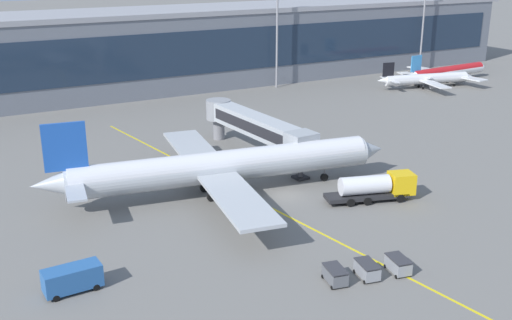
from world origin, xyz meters
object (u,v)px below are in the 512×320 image
object	(u,v)px
main_airliner	(222,166)
crew_van	(73,277)
commuter_jet_far	(426,79)
baggage_cart_0	(335,275)
baggage_cart_2	(398,264)
commuter_jet_near	(448,72)
fuel_tanker	(376,187)
baggage_cart_1	(367,270)

from	to	relation	value
main_airliner	crew_van	distance (m)	25.76
commuter_jet_far	baggage_cart_0	bearing A→B (deg)	-138.59
baggage_cart_2	commuter_jet_near	xyz separation A→B (m)	(69.90, 63.04, 1.52)
main_airliner	fuel_tanker	xyz separation A→B (m)	(15.18, -10.61, -1.92)
baggage_cart_0	baggage_cart_1	distance (m)	3.20
crew_van	baggage_cart_0	world-z (taller)	crew_van
fuel_tanker	baggage_cart_0	bearing A→B (deg)	-139.31
baggage_cart_2	main_airliner	bearing A→B (deg)	102.82
main_airliner	crew_van	bearing A→B (deg)	-146.55
baggage_cart_2	commuter_jet_far	distance (m)	85.10
baggage_cart_0	commuter_jet_near	world-z (taller)	commuter_jet_near
baggage_cart_2	baggage_cart_0	bearing A→B (deg)	168.58
baggage_cart_2	commuter_jet_far	world-z (taller)	commuter_jet_far
crew_van	baggage_cart_2	distance (m)	29.40
baggage_cart_2	commuter_jet_far	xyz separation A→B (m)	(60.33, 60.00, 1.36)
commuter_jet_far	commuter_jet_near	bearing A→B (deg)	17.58
baggage_cart_2	commuter_jet_far	size ratio (longest dim) A/B	0.13
baggage_cart_0	commuter_jet_far	world-z (taller)	commuter_jet_far
baggage_cart_0	main_airliner	bearing A→B (deg)	88.80
baggage_cart_0	baggage_cart_1	xyz separation A→B (m)	(3.14, -0.63, 0.00)
main_airliner	baggage_cart_2	xyz separation A→B (m)	(5.77, -25.35, -2.88)
baggage_cart_1	baggage_cart_2	distance (m)	3.20
crew_van	main_airliner	bearing A→B (deg)	33.45
fuel_tanker	baggage_cart_0	xyz separation A→B (m)	(-15.68, -13.48, -0.96)
baggage_cart_2	commuter_jet_near	size ratio (longest dim) A/B	0.11
baggage_cart_0	commuter_jet_far	xyz separation A→B (m)	(66.61, 58.74, 1.36)
crew_van	baggage_cart_1	distance (m)	26.27
baggage_cart_1	commuter_jet_far	size ratio (longest dim) A/B	0.13
fuel_tanker	commuter_jet_near	bearing A→B (deg)	38.60
crew_van	baggage_cart_2	bearing A→B (deg)	-22.42
crew_van	commuter_jet_near	bearing A→B (deg)	28.10
baggage_cart_0	baggage_cart_2	distance (m)	6.40
baggage_cart_1	commuter_jet_near	bearing A→B (deg)	40.51
crew_van	fuel_tanker	bearing A→B (deg)	5.52
crew_van	baggage_cart_1	size ratio (longest dim) A/B	1.75
main_airliner	fuel_tanker	distance (m)	18.61
fuel_tanker	commuter_jet_far	world-z (taller)	commuter_jet_far
crew_van	commuter_jet_near	distance (m)	110.05
baggage_cart_2	commuter_jet_near	bearing A→B (deg)	42.04
baggage_cart_2	commuter_jet_near	world-z (taller)	commuter_jet_near
main_airliner	baggage_cart_1	distance (m)	25.03
fuel_tanker	commuter_jet_near	distance (m)	77.41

